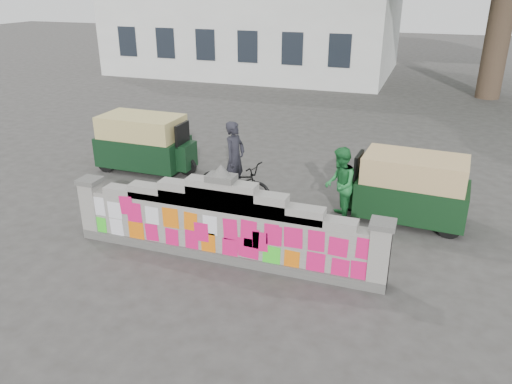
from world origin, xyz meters
TOP-DOWN VIEW (x-y plane):
  - ground at (0.00, 0.00)m, footprint 100.00×100.00m
  - parapet_wall at (-0.00, -0.01)m, footprint 6.48×0.44m
  - building at (-7.00, 21.98)m, footprint 16.00×10.00m
  - cyclist_bike at (-0.81, 2.68)m, footprint 2.15×1.10m
  - cyclist_rider at (-0.81, 2.68)m, footprint 0.56×0.74m
  - pedestrian at (1.81, 2.54)m, footprint 0.81×0.96m
  - rickshaw_left at (-4.13, 3.98)m, footprint 2.93×1.38m
  - rickshaw_right at (3.31, 3.06)m, footprint 2.87×1.46m

SIDE VIEW (x-z plane):
  - ground at x=0.00m, z-range 0.00..0.00m
  - cyclist_bike at x=-0.81m, z-range 0.00..1.08m
  - parapet_wall at x=0.00m, z-range -0.26..1.75m
  - rickshaw_right at x=3.31m, z-range 0.03..1.59m
  - rickshaw_left at x=-4.13m, z-range 0.03..1.65m
  - pedestrian at x=1.81m, z-range 0.00..1.74m
  - cyclist_rider at x=-0.81m, z-range 0.00..1.83m
  - building at x=-7.00m, z-range -0.44..8.46m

